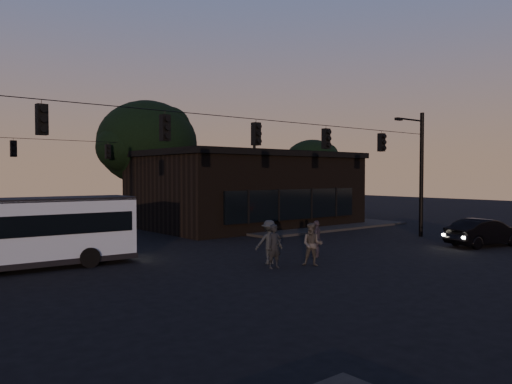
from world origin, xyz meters
TOP-DOWN VIEW (x-y plane):
  - ground at (0.00, 0.00)m, footprint 120.00×120.00m
  - sidewalk_far_right at (12.00, 14.00)m, footprint 14.00×10.00m
  - building at (9.00, 15.97)m, footprint 15.40×10.41m
  - tree_behind at (4.00, 22.00)m, footprint 7.60×7.60m
  - tree_right at (18.00, 18.00)m, footprint 5.20×5.20m
  - signal_rig_near at (0.00, 4.00)m, footprint 26.24×0.30m
  - signal_rig_far at (0.00, 20.00)m, footprint 26.24×0.30m
  - bus at (-9.29, 8.16)m, footprint 10.20×3.00m
  - car at (11.91, -0.46)m, footprint 4.65×2.58m
  - pedestrian_a at (-0.71, 1.97)m, footprint 0.69×0.49m
  - pedestrian_b at (0.84, 1.37)m, footprint 1.06×1.09m
  - pedestrian_c at (2.60, 2.80)m, footprint 1.05×0.87m
  - pedestrian_d at (-0.20, 2.87)m, footprint 1.36×1.09m

SIDE VIEW (x-z plane):
  - ground at x=0.00m, z-range 0.00..0.00m
  - sidewalk_far_right at x=12.00m, z-range 0.00..0.15m
  - car at x=11.91m, z-range 0.00..1.45m
  - pedestrian_c at x=2.60m, z-range 0.00..1.68m
  - pedestrian_a at x=-0.71m, z-range 0.00..1.77m
  - pedestrian_b at x=0.84m, z-range 0.00..1.77m
  - pedestrian_d at x=-0.20m, z-range 0.00..1.85m
  - bus at x=-9.29m, z-range 0.17..3.00m
  - building at x=9.00m, z-range 0.01..5.41m
  - signal_rig_far at x=0.00m, z-range 0.45..7.95m
  - signal_rig_near at x=0.00m, z-range 0.70..8.20m
  - tree_right at x=18.00m, z-range 1.20..8.06m
  - tree_behind at x=4.00m, z-range 1.48..10.91m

